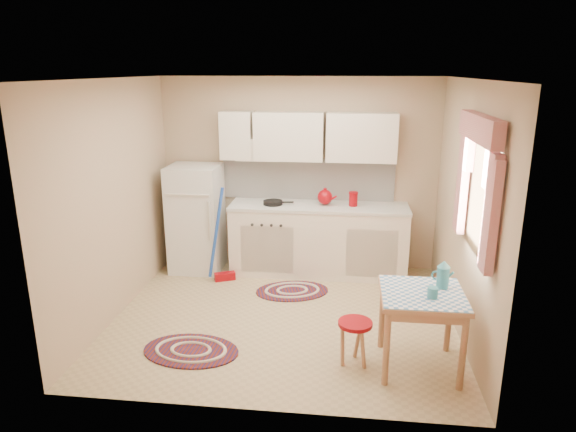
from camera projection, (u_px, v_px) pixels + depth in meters
The scene contains 14 objects.
room_shell at pixel (301, 168), 5.34m from camera, with size 3.64×3.60×2.52m.
fridge at pixel (196, 218), 6.71m from camera, with size 0.65×0.60×1.40m, color white.
broom at pixel (223, 235), 6.36m from camera, with size 0.28×0.12×1.20m, color blue, non-canonical shape.
base_cabinets at pixel (318, 241), 6.66m from camera, with size 2.25×0.60×0.88m, color silver.
countertop at pixel (319, 206), 6.53m from camera, with size 2.27×0.62×0.04m, color silver.
frying_pan at pixel (273, 203), 6.53m from camera, with size 0.25×0.25×0.05m, color black.
red_kettle at pixel (325, 197), 6.49m from camera, with size 0.21×0.19×0.21m, color #96050D, non-canonical shape.
red_canister at pixel (353, 200), 6.45m from camera, with size 0.11×0.11×0.16m, color #96050D.
table at pixel (420, 330), 4.54m from camera, with size 0.72×0.72×0.72m, color tan.
stool at pixel (355, 343), 4.63m from camera, with size 0.31×0.31×0.42m, color #96050D.
coffee_pot at pixel (443, 274), 4.50m from camera, with size 0.13×0.12×0.27m, color teal, non-canonical shape.
mug at pixel (433, 293), 4.33m from camera, with size 0.09×0.09×0.10m, color teal.
rug_center at pixel (292, 291), 6.19m from camera, with size 0.88×0.59×0.02m, color maroon, non-canonical shape.
rug_left at pixel (191, 351), 4.88m from camera, with size 0.93×0.62×0.02m, color maroon, non-canonical shape.
Camera 1 is at (0.63, -5.01, 2.60)m, focal length 32.00 mm.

